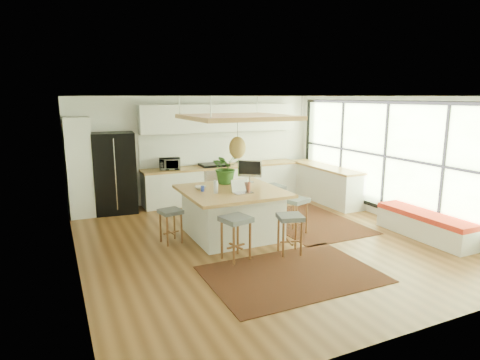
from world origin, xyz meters
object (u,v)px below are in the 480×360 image
laptop (243,187)px  island_plant (226,171)px  stool_right_back (271,204)px  microwave (170,163)px  stool_left_side (171,224)px  stool_near_left (236,239)px  island (232,213)px  stool_right_front (295,217)px  fridge (115,174)px  monitor (250,170)px  stool_near_right (290,234)px

laptop → island_plant: (0.06, 0.93, 0.15)m
stool_right_back → microwave: size_ratio=1.56×
stool_left_side → laptop: size_ratio=1.71×
stool_right_back → microwave: microwave is taller
laptop → stool_near_left: bearing=-125.5°
stool_right_back → microwave: (-1.70, 2.11, 0.74)m
island → stool_right_front: bearing=-19.9°
microwave → island_plant: bearing=-61.3°
fridge → stool_right_back: bearing=-29.1°
island → stool_right_back: bearing=25.8°
fridge → stool_right_back: fridge is taller
fridge → monitor: bearing=-37.1°
fridge → stool_right_back: size_ratio=2.40×
laptop → monitor: monitor is taller
laptop → monitor: size_ratio=0.73×
island → microwave: 2.82m
stool_near_right → microwave: microwave is taller
stool_left_side → island_plant: 1.64m
stool_near_left → microwave: bearing=90.8°
stool_near_left → stool_left_side: bearing=121.7°
stool_right_back → stool_left_side: size_ratio=1.23×
laptop → monitor: bearing=53.1°
stool_right_back → microwave: 2.81m
island → laptop: 0.69m
stool_left_side → laptop: 1.51m
island → stool_right_front: island is taller
stool_near_left → island: bearing=69.4°
stool_left_side → island_plant: size_ratio=0.92×
stool_left_side → monitor: monitor is taller
stool_near_right → monitor: (0.08, 1.75, 0.83)m
fridge → laptop: 3.58m
island_plant → stool_right_front: bearing=-43.6°
island → monitor: size_ratio=3.59×
island → stool_right_front: (1.18, -0.43, -0.11)m
island → island_plant: size_ratio=2.66×
fridge → stool_near_right: 4.65m
stool_near_right → stool_left_side: bearing=140.8°
laptop → stool_right_back: bearing=36.3°
monitor → microwave: monitor is taller
stool_right_front → laptop: (-1.11, 0.07, 0.70)m
stool_right_front → stool_left_side: 2.44m
fridge → island_plant: (1.93, -2.12, 0.28)m
fridge → laptop: (1.87, -3.05, 0.12)m
fridge → stool_left_side: 2.71m
stool_right_front → microwave: microwave is taller
island → microwave: (-0.48, 2.71, 0.63)m
stool_right_front → monitor: size_ratio=1.42×
fridge → stool_left_side: size_ratio=2.94×
stool_right_back → laptop: size_ratio=2.10×
stool_right_back → monitor: size_ratio=1.53×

